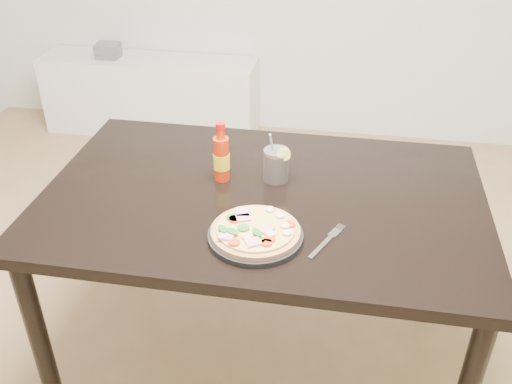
% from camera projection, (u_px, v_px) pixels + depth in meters
% --- Properties ---
extents(dining_table, '(1.40, 0.90, 0.75)m').
position_uv_depth(dining_table, '(262.00, 215.00, 1.86)').
color(dining_table, black).
rests_on(dining_table, ground).
extents(plate, '(0.27, 0.27, 0.02)m').
position_uv_depth(plate, '(256.00, 236.00, 1.61)').
color(plate, black).
rests_on(plate, dining_table).
extents(pizza, '(0.25, 0.25, 0.03)m').
position_uv_depth(pizza, '(255.00, 230.00, 1.60)').
color(pizza, tan).
rests_on(pizza, plate).
extents(hot_sauce_bottle, '(0.05, 0.05, 0.20)m').
position_uv_depth(hot_sauce_bottle, '(221.00, 158.00, 1.85)').
color(hot_sauce_bottle, red).
rests_on(hot_sauce_bottle, dining_table).
extents(cola_cup, '(0.09, 0.08, 0.17)m').
position_uv_depth(cola_cup, '(276.00, 166.00, 1.86)').
color(cola_cup, black).
rests_on(cola_cup, dining_table).
extents(fork, '(0.09, 0.18, 0.00)m').
position_uv_depth(fork, '(328.00, 240.00, 1.60)').
color(fork, silver).
rests_on(fork, dining_table).
extents(media_console, '(1.40, 0.34, 0.50)m').
position_uv_depth(media_console, '(151.00, 95.00, 3.79)').
color(media_console, white).
rests_on(media_console, ground).
extents(cd_stack, '(0.14, 0.12, 0.09)m').
position_uv_depth(cd_stack, '(108.00, 50.00, 3.65)').
color(cd_stack, slate).
rests_on(cd_stack, media_console).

